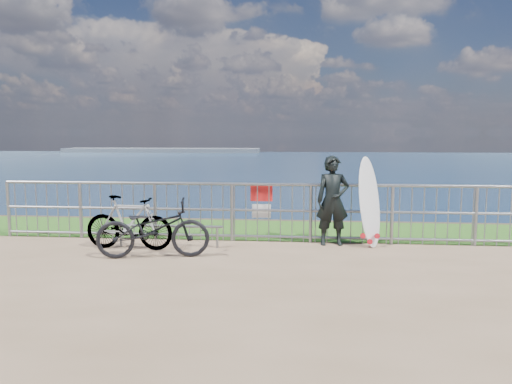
# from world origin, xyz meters

# --- Properties ---
(grass_strip) EXTENTS (120.00, 120.00, 0.00)m
(grass_strip) POSITION_xyz_m (0.00, 2.70, 0.01)
(grass_strip) COLOR #255718
(grass_strip) RESTS_ON ground
(seascape) EXTENTS (260.00, 260.00, 5.00)m
(seascape) POSITION_xyz_m (-43.75, 147.49, -4.03)
(seascape) COLOR brown
(seascape) RESTS_ON ground
(railing) EXTENTS (10.06, 0.10, 1.13)m
(railing) POSITION_xyz_m (0.02, 1.60, 0.58)
(railing) COLOR gray
(railing) RESTS_ON ground
(surfer) EXTENTS (0.64, 0.46, 1.65)m
(surfer) POSITION_xyz_m (1.40, 1.45, 0.82)
(surfer) COLOR black
(surfer) RESTS_ON ground
(surfboard) EXTENTS (0.56, 0.54, 1.65)m
(surfboard) POSITION_xyz_m (2.05, 1.39, 0.76)
(surfboard) COLOR white
(surfboard) RESTS_ON ground
(bicycle_near) EXTENTS (1.95, 1.00, 0.98)m
(bicycle_near) POSITION_xyz_m (-1.62, 0.21, 0.49)
(bicycle_near) COLOR black
(bicycle_near) RESTS_ON ground
(bicycle_far) EXTENTS (1.64, 0.58, 0.97)m
(bicycle_far) POSITION_xyz_m (-2.22, 0.74, 0.48)
(bicycle_far) COLOR black
(bicycle_far) RESTS_ON ground
(bike_rack) EXTENTS (1.99, 0.05, 0.41)m
(bike_rack) POSITION_xyz_m (-1.57, 0.98, 0.34)
(bike_rack) COLOR gray
(bike_rack) RESTS_ON ground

